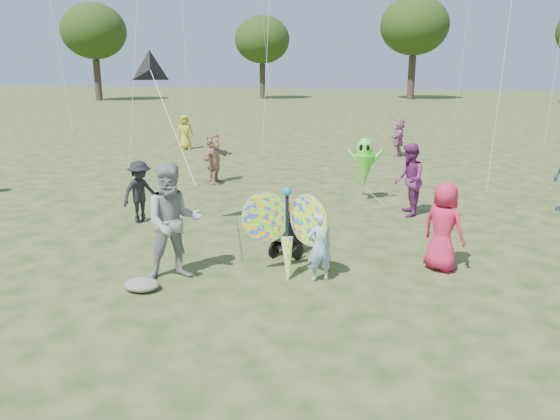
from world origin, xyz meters
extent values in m
plane|color=#51592B|center=(0.00, 0.00, 0.00)|extent=(160.00, 160.00, 0.00)
imported|color=#9EBBE0|center=(0.61, 1.03, 0.61)|extent=(0.53, 0.48, 1.23)
imported|color=#929397|center=(-1.86, 0.56, 1.03)|extent=(1.25, 1.18, 2.05)
ellipsoid|color=gray|center=(-2.21, -0.07, 0.10)|extent=(0.61, 0.50, 0.19)
imported|color=#D1214C|center=(2.70, 2.07, 0.81)|extent=(0.95, 0.88, 1.63)
imported|color=black|center=(-4.11, 3.69, 0.74)|extent=(0.93, 1.10, 1.48)
imported|color=tan|center=(-3.93, 8.33, 0.80)|extent=(0.80, 1.55, 1.60)
imported|color=#78286A|center=(2.06, 5.75, 0.90)|extent=(0.78, 0.95, 1.80)
imported|color=gold|center=(-7.63, 14.79, 0.76)|extent=(0.88, 0.78, 1.51)
imported|color=#B66894|center=(1.61, 15.02, 0.78)|extent=(0.60, 1.48, 1.56)
cube|color=black|center=(-0.20, 2.33, 0.55)|extent=(0.76, 0.97, 0.71)
cube|color=black|center=(-0.20, 2.33, 0.22)|extent=(0.65, 0.79, 0.10)
ellipsoid|color=black|center=(-0.20, 2.58, 0.88)|extent=(0.51, 0.45, 0.33)
cylinder|color=black|center=(-0.44, 1.98, 0.15)|extent=(0.16, 0.30, 0.30)
cylinder|color=black|center=(0.04, 1.98, 0.15)|extent=(0.16, 0.30, 0.30)
cylinder|color=black|center=(-0.20, 2.78, 0.11)|extent=(0.13, 0.22, 0.22)
cylinder|color=black|center=(-0.20, 1.85, 0.98)|extent=(0.42, 0.20, 0.03)
cube|color=olive|center=(-0.20, 2.28, 0.96)|extent=(0.42, 0.39, 0.26)
ellipsoid|color=red|center=(-0.37, 1.14, 1.04)|extent=(0.98, 0.71, 1.24)
ellipsoid|color=red|center=(0.39, 1.14, 1.04)|extent=(0.98, 0.71, 1.24)
cylinder|color=black|center=(0.01, 1.16, 0.99)|extent=(0.06, 0.06, 1.00)
cone|color=red|center=(0.06, 0.99, 0.30)|extent=(0.36, 0.49, 0.93)
sphere|color=teal|center=(0.01, 1.14, 1.54)|extent=(0.16, 0.16, 0.16)
cone|color=black|center=(-3.18, 2.71, 3.55)|extent=(0.89, 0.62, 0.81)
cylinder|color=silver|center=(-2.32, 1.69, 2.60)|extent=(1.73, 2.06, 1.90)
cone|color=#5AEC37|center=(0.86, 7.06, 0.80)|extent=(0.56, 0.56, 0.95)
ellipsoid|color=#5AEC37|center=(0.86, 7.06, 1.45)|extent=(0.44, 0.39, 0.57)
ellipsoid|color=black|center=(0.77, 6.88, 1.50)|extent=(0.10, 0.05, 0.17)
ellipsoid|color=black|center=(0.95, 6.88, 1.50)|extent=(0.10, 0.05, 0.17)
cylinder|color=#5AEC37|center=(0.56, 7.06, 1.20)|extent=(0.43, 0.10, 0.49)
cylinder|color=#5AEC37|center=(1.16, 7.06, 1.20)|extent=(0.43, 0.10, 0.49)
cylinder|color=silver|center=(1.16, 6.86, 0.20)|extent=(0.61, 0.41, 0.41)
cylinder|color=#3A2D21|center=(-30.00, 45.00, 2.10)|extent=(0.70, 0.70, 4.20)
ellipsoid|color=#2B4214|center=(-30.00, 45.00, 7.00)|extent=(6.60, 6.60, 5.61)
cylinder|color=#3A2D21|center=(-14.00, 52.00, 1.89)|extent=(0.63, 0.63, 3.78)
ellipsoid|color=#2B4214|center=(-14.00, 52.00, 6.30)|extent=(5.94, 5.94, 5.05)
cylinder|color=#3A2D21|center=(2.00, 55.00, 2.31)|extent=(0.77, 0.77, 4.62)
ellipsoid|color=#2B4214|center=(2.00, 55.00, 7.70)|extent=(7.26, 7.26, 6.17)
camera|label=1|loc=(1.97, -7.77, 3.64)|focal=35.00mm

